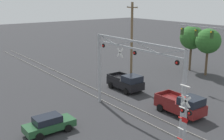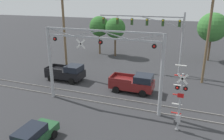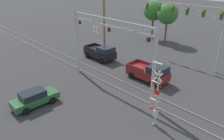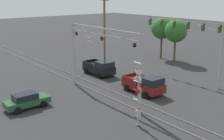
{
  "view_description": "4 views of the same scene",
  "coord_description": "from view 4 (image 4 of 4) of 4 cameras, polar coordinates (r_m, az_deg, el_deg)",
  "views": [
    {
      "loc": [
        17.53,
        0.19,
        10.56
      ],
      "look_at": [
        -1.36,
        14.32,
        4.44
      ],
      "focal_mm": 45.0,
      "sensor_mm": 36.0,
      "label": 1
    },
    {
      "loc": [
        7.4,
        -1.31,
        9.66
      ],
      "look_at": [
        -0.0,
        18.54,
        2.6
      ],
      "focal_mm": 35.0,
      "sensor_mm": 36.0,
      "label": 2
    },
    {
      "loc": [
        14.73,
        1.95,
        10.9
      ],
      "look_at": [
        0.68,
        15.45,
        2.18
      ],
      "focal_mm": 35.0,
      "sensor_mm": 36.0,
      "label": 3
    },
    {
      "loc": [
        21.69,
        -0.61,
        10.26
      ],
      "look_at": [
        2.25,
        15.17,
        3.41
      ],
      "focal_mm": 45.0,
      "sensor_mm": 36.0,
      "label": 4
    }
  ],
  "objects": [
    {
      "name": "rail_track_near",
      "position": [
        29.16,
        -1.54,
        -5.2
      ],
      "size": [
        80.0,
        0.08,
        0.1
      ],
      "primitive_type": "cube",
      "color": "gray",
      "rests_on": "ground_plane"
    },
    {
      "name": "crossing_gantry",
      "position": [
        27.77,
        -2.08,
        3.15
      ],
      "size": [
        11.05,
        0.32,
        7.07
      ],
      "color": "#9EA0A5",
      "rests_on": "ground_plane"
    },
    {
      "name": "background_tree_beyond_span",
      "position": [
        43.53,
        12.84,
        7.69
      ],
      "size": [
        3.41,
        3.41,
        6.51
      ],
      "color": "brown",
      "rests_on": "ground_plane"
    },
    {
      "name": "sedan_waiting",
      "position": [
        27.12,
        -16.96,
        -5.95
      ],
      "size": [
        1.89,
        4.06,
        1.44
      ],
      "color": "#23512D",
      "rests_on": "ground_plane"
    },
    {
      "name": "traffic_signal_span",
      "position": [
        33.88,
        16.87,
        6.94
      ],
      "size": [
        11.26,
        0.39,
        7.94
      ],
      "color": "#9EA0A5",
      "rests_on": "ground_plane"
    },
    {
      "name": "pickup_truck_following",
      "position": [
        36.3,
        -2.49,
        0.47
      ],
      "size": [
        4.6,
        2.32,
        1.98
      ],
      "color": "black",
      "rests_on": "ground_plane"
    },
    {
      "name": "crossing_signal_mast",
      "position": [
        22.19,
        5.31,
        -6.06
      ],
      "size": [
        1.01,
        0.35,
        5.21
      ],
      "color": "#9EA0A5",
      "rests_on": "ground_plane"
    },
    {
      "name": "utility_pole_left",
      "position": [
        37.13,
        -1.53,
        7.42
      ],
      "size": [
        1.8,
        0.28,
        10.05
      ],
      "color": "brown",
      "rests_on": "ground_plane"
    },
    {
      "name": "pickup_truck_lead",
      "position": [
        29.84,
        6.67,
        -2.93
      ],
      "size": [
        4.65,
        2.32,
        1.98
      ],
      "color": "maroon",
      "rests_on": "ground_plane"
    },
    {
      "name": "background_tree_far_left_verge",
      "position": [
        45.81,
        10.14,
        8.34
      ],
      "size": [
        3.45,
        3.45,
        6.65
      ],
      "color": "brown",
      "rests_on": "ground_plane"
    },
    {
      "name": "rail_track_far",
      "position": [
        30.0,
        0.64,
        -4.6
      ],
      "size": [
        80.0,
        0.08,
        0.1
      ],
      "primitive_type": "cube",
      "color": "gray",
      "rests_on": "ground_plane"
    }
  ]
}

